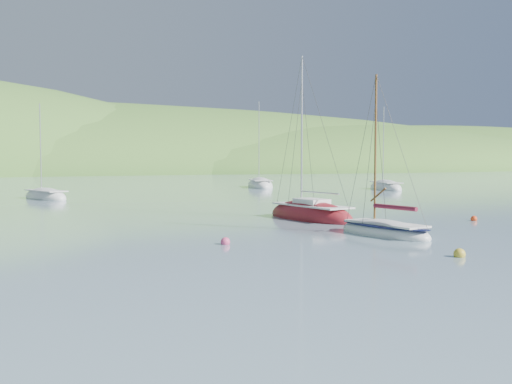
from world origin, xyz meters
name	(u,v)px	position (x,y,z in m)	size (l,w,h in m)	color
ground	(367,250)	(0.00, 0.00, 0.00)	(700.00, 700.00, 0.00)	#7494A1
shoreline_hills	(22,172)	(-9.66, 172.42, 0.00)	(690.00, 135.00, 56.00)	#436F2A
daysailer_white	(384,231)	(3.74, 3.77, 0.21)	(3.20, 6.31, 9.25)	silver
sloop_red	(310,216)	(4.06, 12.45, 0.22)	(4.02, 8.47, 12.03)	maroon
distant_sloop_a	(45,197)	(-11.06, 40.30, 0.18)	(5.12, 7.85, 10.57)	silver
distant_sloop_b	(260,186)	(18.51, 52.79, 0.21)	(5.71, 9.92, 13.37)	silver
distant_sloop_d	(386,188)	(31.51, 40.99, 0.20)	(5.19, 8.93, 12.05)	silver
mooring_buoys	(392,238)	(2.91, 2.02, 0.12)	(19.16, 10.77, 0.49)	gold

